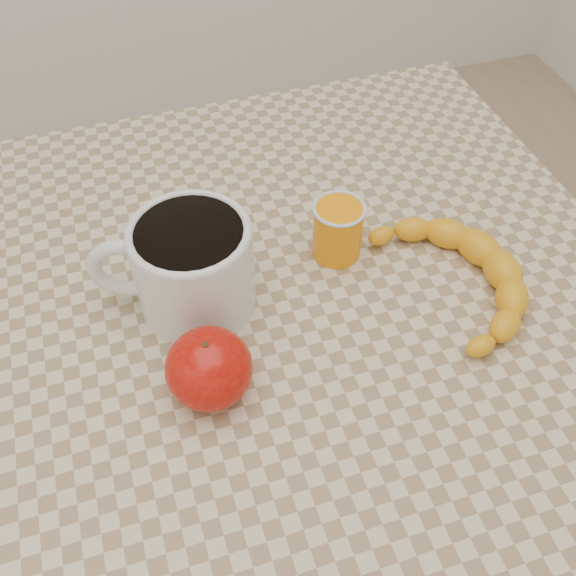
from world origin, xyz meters
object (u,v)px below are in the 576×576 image
object	(u,v)px
orange_juice_glass	(338,229)
apple	(209,368)
table	(288,346)
coffee_mug	(190,263)
banana	(458,276)

from	to	relation	value
orange_juice_glass	apple	distance (m)	0.23
table	coffee_mug	distance (m)	0.18
table	orange_juice_glass	xyz separation A→B (m)	(0.08, 0.05, 0.12)
apple	banana	world-z (taller)	apple
coffee_mug	orange_juice_glass	bearing A→B (deg)	6.92
orange_juice_glass	banana	distance (m)	0.14
orange_juice_glass	banana	size ratio (longest dim) A/B	0.29
table	apple	size ratio (longest dim) A/B	7.58
table	orange_juice_glass	world-z (taller)	orange_juice_glass
table	coffee_mug	xyz separation A→B (m)	(-0.10, 0.03, 0.14)
banana	orange_juice_glass	bearing A→B (deg)	138.67
apple	banana	distance (m)	0.29
coffee_mug	apple	bearing A→B (deg)	-94.71
table	orange_juice_glass	size ratio (longest dim) A/B	11.33
banana	table	bearing A→B (deg)	167.25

